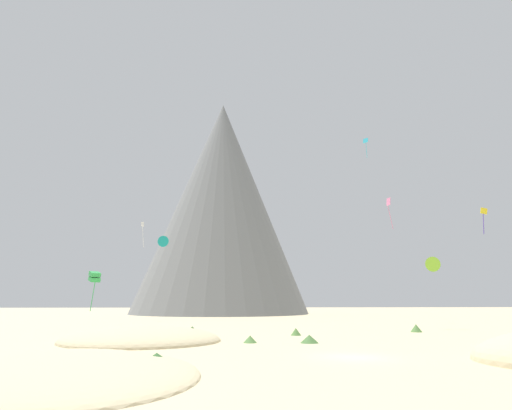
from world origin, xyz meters
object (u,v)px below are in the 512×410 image
object	(u,v)px
bush_scatter_east	(192,330)
kite_pink_mid	(389,207)
bush_near_right	(416,328)
kite_teal_low	(163,241)
rock_massif	(224,209)
kite_white_mid	(143,229)
kite_lime_low	(433,264)
bush_low_patch	(156,360)
kite_yellow_mid	(484,215)
kite_cyan_high	(366,143)
kite_green_low	(95,277)
bush_ridge_crest	(296,332)
bush_near_left	(250,339)
bush_far_left	(309,339)

from	to	relation	value
bush_scatter_east	kite_pink_mid	distance (m)	33.76
bush_near_right	kite_teal_low	xyz separation A→B (m)	(-31.67, 9.84, 11.41)
rock_massif	kite_white_mid	world-z (taller)	rock_massif
bush_near_right	kite_lime_low	xyz separation A→B (m)	(5.79, 6.05, 8.11)
bush_low_patch	kite_yellow_mid	distance (m)	44.60
kite_teal_low	kite_cyan_high	distance (m)	48.48
kite_cyan_high	kite_pink_mid	xyz separation A→B (m)	(-4.28, -20.85, -18.03)
kite_white_mid	kite_green_low	size ratio (longest dim) A/B	1.11
bush_near_right	kite_teal_low	world-z (taller)	kite_teal_low
bush_near_right	kite_lime_low	bearing A→B (deg)	46.28
kite_yellow_mid	kite_cyan_high	world-z (taller)	kite_cyan_high
kite_lime_low	kite_green_low	bearing A→B (deg)	50.99
kite_lime_low	bush_ridge_crest	bearing A→B (deg)	68.23
rock_massif	kite_pink_mid	distance (m)	70.12
bush_ridge_crest	kite_white_mid	world-z (taller)	kite_white_mid
kite_teal_low	kite_green_low	size ratio (longest dim) A/B	0.36
bush_near_left	rock_massif	distance (m)	90.45
bush_low_patch	rock_massif	distance (m)	103.33
bush_scatter_east	bush_near_right	world-z (taller)	bush_near_right
kite_white_mid	kite_green_low	xyz separation A→B (m)	(1.33, -34.08, -11.09)
bush_scatter_east	bush_ridge_crest	world-z (taller)	bush_ridge_crest
bush_scatter_east	bush_ridge_crest	xyz separation A→B (m)	(11.45, -4.61, 0.02)
bush_scatter_east	bush_far_left	xyz separation A→B (m)	(11.28, -13.04, -0.02)
rock_massif	kite_white_mid	size ratio (longest dim) A/B	13.53
kite_teal_low	kite_green_low	world-z (taller)	kite_teal_low
bush_near_right	kite_green_low	xyz separation A→B (m)	(-37.89, -0.28, 5.87)
rock_massif	kite_teal_low	world-z (taller)	rock_massif
bush_ridge_crest	kite_lime_low	world-z (taller)	kite_lime_low
bush_near_right	rock_massif	xyz separation A→B (m)	(-23.42, 73.49, 29.79)
kite_teal_low	kite_white_mid	bearing A→B (deg)	-66.85
bush_near_right	kite_cyan_high	size ratio (longest dim) A/B	0.33
bush_low_patch	kite_pink_mid	world-z (taller)	kite_pink_mid
bush_ridge_crest	rock_massif	bearing A→B (deg)	96.11
bush_far_left	kite_white_mid	size ratio (longest dim) A/B	0.33
kite_lime_low	kite_pink_mid	bearing A→B (deg)	7.42
bush_low_patch	bush_near_right	size ratio (longest dim) A/B	1.59
rock_massif	kite_cyan_high	distance (m)	52.53
bush_near_left	kite_green_low	xyz separation A→B (m)	(-17.35, 11.55, 6.00)
kite_pink_mid	kite_green_low	world-z (taller)	kite_pink_mid
bush_scatter_east	kite_green_low	xyz separation A→B (m)	(-11.31, -0.97, 5.95)
kite_yellow_mid	kite_green_low	bearing A→B (deg)	43.97
kite_lime_low	kite_cyan_high	distance (m)	35.94
bush_near_right	kite_white_mid	world-z (taller)	kite_white_mid
kite_lime_low	kite_green_low	world-z (taller)	kite_lime_low
bush_ridge_crest	kite_pink_mid	bearing A→B (deg)	38.47
bush_near_left	kite_teal_low	size ratio (longest dim) A/B	0.76
bush_near_left	bush_scatter_east	bearing A→B (deg)	115.74
bush_ridge_crest	kite_yellow_mid	size ratio (longest dim) A/B	0.35
kite_white_mid	bush_low_patch	bearing A→B (deg)	-89.83
rock_massif	kite_lime_low	xyz separation A→B (m)	(29.20, -67.44, -21.67)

